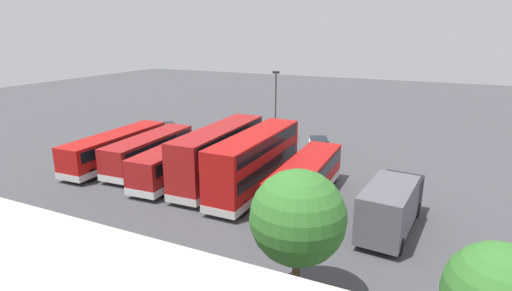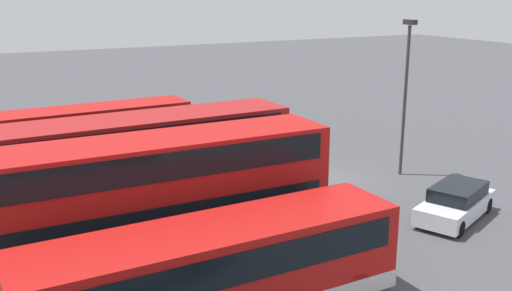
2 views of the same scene
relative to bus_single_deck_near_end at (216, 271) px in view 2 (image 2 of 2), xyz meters
The scene contains 11 objects.
ground_plane 13.76m from the bus_single_deck_near_end, 47.67° to the right, with size 140.00×140.00×0.00m, color #47474C.
bus_single_deck_near_end is the anchor object (origin of this frame).
bus_double_decker_second 4.07m from the bus_single_deck_near_end, ahead, with size 2.64×11.45×4.55m.
bus_double_decker_third 7.45m from the bus_single_deck_near_end, ahead, with size 2.89×11.45×4.55m.
bus_single_deck_fourth 10.91m from the bus_single_deck_near_end, ahead, with size 3.11×10.98×2.95m.
bus_single_deck_fifth 14.86m from the bus_single_deck_near_end, ahead, with size 3.02×10.25×2.95m.
bus_single_deck_sixth 18.23m from the bus_single_deck_near_end, ahead, with size 2.98×11.56×2.95m.
car_hatchback_silver 23.48m from the bus_single_deck_near_end, 27.91° to the right, with size 4.64×4.29×1.43m.
car_small_green 12.16m from the bus_single_deck_near_end, 77.66° to the right, with size 3.41×4.76×1.43m.
lamp_post_tall 16.38m from the bus_single_deck_near_end, 59.23° to the right, with size 0.70×0.30×7.75m.
waste_bin_yellow 16.21m from the bus_single_deck_near_end, 38.11° to the right, with size 0.60×0.60×0.95m, color yellow.
Camera 2 is at (-22.70, 15.88, 9.20)m, focal length 40.85 mm.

